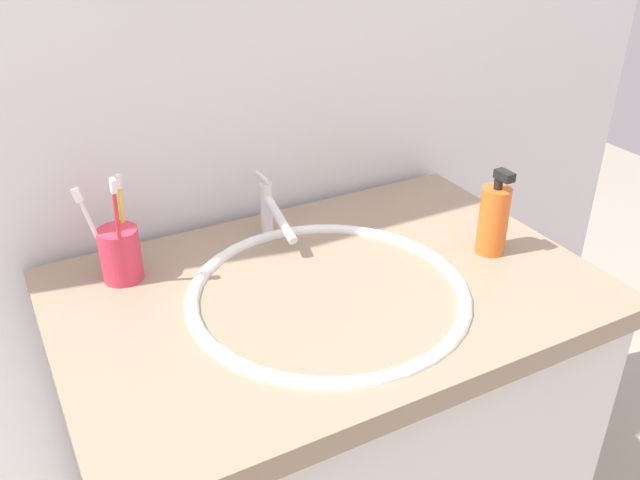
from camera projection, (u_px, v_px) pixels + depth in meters
The scene contains 9 objects.
tiled_wall_back at pixel (242, 62), 1.28m from camera, with size 2.11×0.04×2.40m, color silver.
vanity_counter at pixel (327, 469), 1.38m from camera, with size 0.91×0.61×0.89m.
sink_basin at pixel (328, 312), 1.16m from camera, with size 0.48×0.48×0.11m.
faucet at pixel (271, 211), 1.29m from camera, with size 0.02×0.16×0.12m.
toothbrush_cup at pixel (120, 254), 1.16m from camera, with size 0.07×0.07×0.10m, color #D8334C.
toothbrush_yellow at pixel (122, 217), 1.16m from camera, with size 0.03×0.04×0.17m.
toothbrush_red at pixel (118, 226), 1.10m from camera, with size 0.01×0.04×0.20m.
toothbrush_white at pixel (93, 229), 1.12m from camera, with size 0.05×0.02×0.18m.
soap_dispenser at pixel (494, 219), 1.23m from camera, with size 0.05×0.06×0.17m.
Camera 1 is at (-0.47, -0.85, 1.53)m, focal length 37.94 mm.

